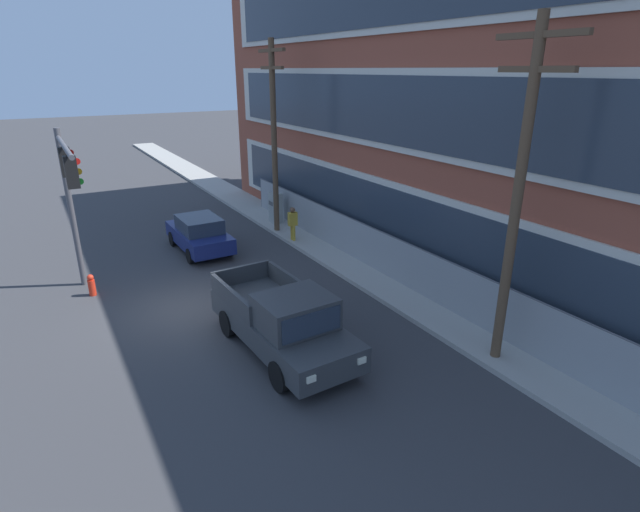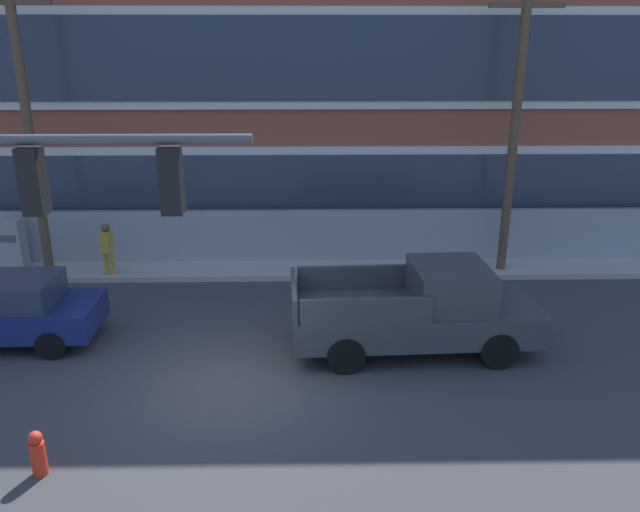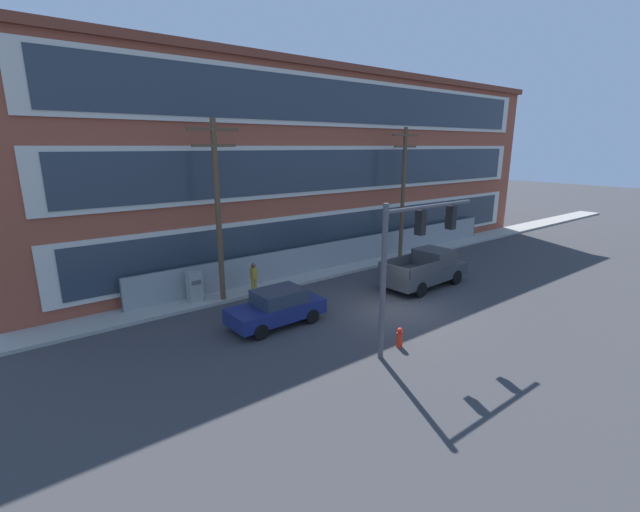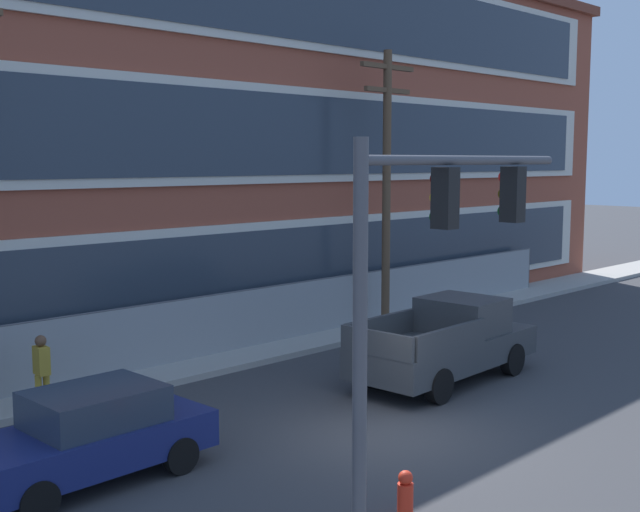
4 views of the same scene
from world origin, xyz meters
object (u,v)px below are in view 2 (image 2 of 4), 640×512
Objects in this scene: fire_hydrant at (38,453)px; pickup_truck_dark_grey at (420,310)px; electrical_cabinet at (13,247)px; utility_pole_near_corner at (26,110)px; utility_pole_midblock at (516,110)px; pedestrian_near_cabinet at (108,248)px; traffic_signal_mast at (11,239)px; sedan_navy at (6,310)px.

pickup_truck_dark_grey is at bearing 31.71° from fire_hydrant.
pickup_truck_dark_grey is at bearing -24.25° from electrical_cabinet.
utility_pole_near_corner is 1.01× the size of utility_pole_midblock.
fire_hydrant is (-10.01, -8.92, -4.38)m from utility_pole_midblock.
pedestrian_near_cabinet is (1.73, -0.02, -3.84)m from utility_pole_near_corner.
traffic_signal_mast is 6.40m from sedan_navy.
pedestrian_near_cabinet is (-1.67, 8.79, -3.00)m from traffic_signal_mast.
utility_pole_midblock is 12.07m from pedestrian_near_cabinet.
utility_pole_midblock is 5.11× the size of pedestrian_near_cabinet.
pedestrian_near_cabinet is (-8.19, 4.47, 0.04)m from pickup_truck_dark_grey.
utility_pole_near_corner is 4.21m from pedestrian_near_cabinet.
utility_pole_midblock reaches higher than pedestrian_near_cabinet.
sedan_navy is 0.48× the size of utility_pole_near_corner.
traffic_signal_mast is at bearing -79.27° from pedestrian_near_cabinet.
pickup_truck_dark_grey is at bearing -24.32° from utility_pole_near_corner.
pickup_truck_dark_grey is 11.56m from utility_pole_near_corner.
fire_hydrant is at bearing -69.82° from utility_pole_near_corner.
utility_pole_near_corner is at bearing 99.02° from sedan_navy.
utility_pole_near_corner is at bearing 110.18° from fire_hydrant.
electrical_cabinet reaches higher than fire_hydrant.
utility_pole_midblock is 14.10m from fire_hydrant.
utility_pole_near_corner is 5.15× the size of pedestrian_near_cabinet.
pickup_truck_dark_grey reaches higher than sedan_navy.
fire_hydrant is at bearing -148.29° from pickup_truck_dark_grey.
utility_pole_near_corner reaches higher than traffic_signal_mast.
electrical_cabinet is 2.99m from pedestrian_near_cabinet.
utility_pole_midblock is 5.16× the size of electrical_cabinet.
electrical_cabinet is at bearing 155.75° from pickup_truck_dark_grey.
electrical_cabinet is (-1.20, 0.53, -3.98)m from utility_pole_near_corner.
pedestrian_near_cabinet is at bearing 74.46° from sedan_navy.
sedan_navy is at bearing -105.54° from pedestrian_near_cabinet.
utility_pole_near_corner reaches higher than pedestrian_near_cabinet.
pickup_truck_dark_grey is 9.31m from sedan_navy.
fire_hydrant is at bearing -138.28° from utility_pole_midblock.
sedan_navy reaches higher than fire_hydrant.
traffic_signal_mast reaches higher than electrical_cabinet.
sedan_navy is 2.48× the size of pedestrian_near_cabinet.
utility_pole_near_corner is 10.23m from fire_hydrant.
sedan_navy is 13.83m from utility_pole_midblock.
traffic_signal_mast is 0.65× the size of utility_pole_midblock.
sedan_navy is 4.12m from pedestrian_near_cabinet.
traffic_signal_mast is at bearing -60.13° from sedan_navy.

